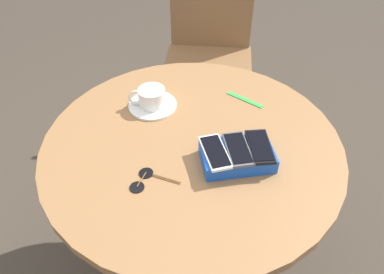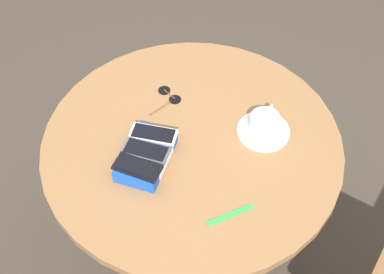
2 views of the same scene
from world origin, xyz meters
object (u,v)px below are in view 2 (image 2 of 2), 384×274
(coffee_cup, at_px, (265,123))
(sunglasses, at_px, (168,96))
(saucer, at_px, (263,131))
(phone_black, at_px, (137,167))
(lanyard_strap, at_px, (230,215))
(phone_white, at_px, (153,134))
(round_table, at_px, (192,166))
(phone_box, at_px, (146,156))
(phone_gray, at_px, (146,151))

(coffee_cup, distance_m, sunglasses, 0.33)
(sunglasses, bearing_deg, saucer, -85.29)
(phone_black, bearing_deg, sunglasses, 18.26)
(saucer, xyz_separation_m, lanyard_strap, (-0.31, -0.06, -0.00))
(phone_white, height_order, sunglasses, phone_white)
(saucer, xyz_separation_m, sunglasses, (-0.03, 0.33, -0.00))
(round_table, relative_size, saucer, 5.60)
(phone_box, height_order, coffee_cup, coffee_cup)
(sunglasses, bearing_deg, coffee_cup, -84.81)
(phone_black, bearing_deg, phone_box, 13.72)
(round_table, distance_m, sunglasses, 0.24)
(phone_box, relative_size, saucer, 1.38)
(coffee_cup, xyz_separation_m, sunglasses, (-0.03, 0.33, -0.04))
(saucer, bearing_deg, phone_black, 146.46)
(saucer, relative_size, sunglasses, 1.20)
(round_table, bearing_deg, phone_black, 163.18)
(sunglasses, bearing_deg, phone_gray, -160.40)
(phone_white, xyz_separation_m, saucer, (0.22, -0.26, -0.05))
(phone_box, distance_m, phone_white, 0.07)
(lanyard_strap, bearing_deg, phone_gray, 83.47)
(round_table, distance_m, phone_black, 0.27)
(round_table, distance_m, phone_white, 0.21)
(phone_gray, height_order, lanyard_strap, phone_gray)
(phone_box, bearing_deg, phone_black, -166.28)
(round_table, xyz_separation_m, saucer, (0.15, -0.17, 0.13))
(phone_box, relative_size, phone_gray, 1.54)
(phone_box, bearing_deg, saucer, -40.80)
(round_table, distance_m, coffee_cup, 0.28)
(coffee_cup, bearing_deg, round_table, 131.69)
(phone_box, relative_size, phone_white, 1.50)
(phone_box, relative_size, phone_black, 1.58)
(phone_black, relative_size, coffee_cup, 1.15)
(phone_box, relative_size, coffee_cup, 1.82)
(phone_gray, bearing_deg, round_table, -28.63)
(round_table, height_order, phone_white, phone_white)
(phone_black, relative_size, phone_gray, 0.98)
(phone_box, bearing_deg, phone_white, 13.72)
(phone_box, relative_size, lanyard_strap, 1.62)
(phone_box, distance_m, lanyard_strap, 0.30)
(phone_box, xyz_separation_m, lanyard_strap, (-0.03, -0.30, -0.02))
(phone_box, bearing_deg, sunglasses, 19.33)
(round_table, height_order, phone_gray, phone_gray)
(phone_black, relative_size, lanyard_strap, 1.03)
(phone_white, bearing_deg, lanyard_strap, -107.14)
(phone_black, xyz_separation_m, phone_white, (0.12, 0.03, -0.00))
(round_table, distance_m, phone_box, 0.21)
(round_table, relative_size, phone_black, 6.41)
(phone_white, bearing_deg, phone_black, -166.28)
(phone_box, height_order, phone_gray, phone_gray)
(phone_box, xyz_separation_m, phone_gray, (0.00, -0.00, 0.03))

